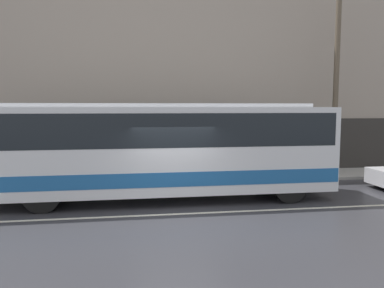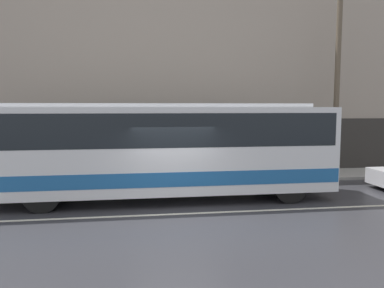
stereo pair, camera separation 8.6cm
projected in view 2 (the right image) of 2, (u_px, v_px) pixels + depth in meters
The scene contains 6 objects.
ground_plane at pixel (176, 214), 10.84m from camera, with size 60.00×60.00×0.00m, color #333338.
sidewalk at pixel (163, 179), 15.89m from camera, with size 60.00×2.26×0.12m.
building_facade at pixel (161, 66), 16.66m from camera, with size 60.00×0.35×10.19m.
lane_stripe at pixel (176, 214), 10.84m from camera, with size 54.00×0.14×0.01m.
transit_bus at pixel (157, 146), 12.40m from camera, with size 11.68×2.49×3.21m.
utility_pole_near at pixel (337, 82), 16.22m from camera, with size 0.23×0.23×8.11m.
Camera 2 is at (-1.06, -10.54, 3.10)m, focal length 35.00 mm.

